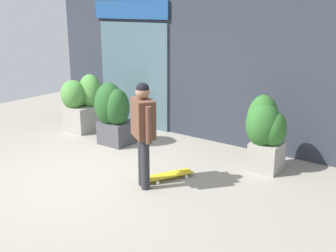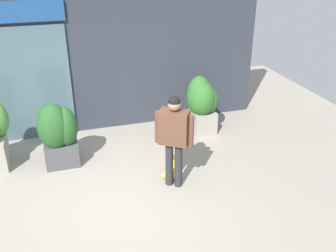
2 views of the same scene
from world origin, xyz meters
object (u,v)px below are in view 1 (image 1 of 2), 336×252
(planter_box_left, at_px, (81,101))
(planter_box_right, at_px, (265,129))
(planter_box_mid, at_px, (113,112))
(skateboarder, at_px, (143,125))
(skateboard, at_px, (169,175))

(planter_box_left, height_order, planter_box_right, planter_box_right)
(planter_box_left, relative_size, planter_box_right, 0.98)
(planter_box_right, distance_m, planter_box_mid, 3.02)
(skateboarder, height_order, skateboard, skateboarder)
(skateboard, height_order, planter_box_right, planter_box_right)
(skateboarder, bearing_deg, planter_box_left, 97.11)
(planter_box_mid, bearing_deg, planter_box_left, 166.84)
(planter_box_right, relative_size, planter_box_mid, 1.03)
(planter_box_left, height_order, planter_box_mid, planter_box_left)
(planter_box_mid, bearing_deg, planter_box_right, 9.64)
(planter_box_mid, bearing_deg, skateboard, -21.51)
(skateboard, xyz_separation_m, planter_box_left, (-3.18, 1.05, 0.61))
(skateboarder, xyz_separation_m, planter_box_right, (1.19, 1.74, -0.27))
(planter_box_left, bearing_deg, skateboard, -18.27)
(planter_box_right, bearing_deg, planter_box_left, -177.18)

